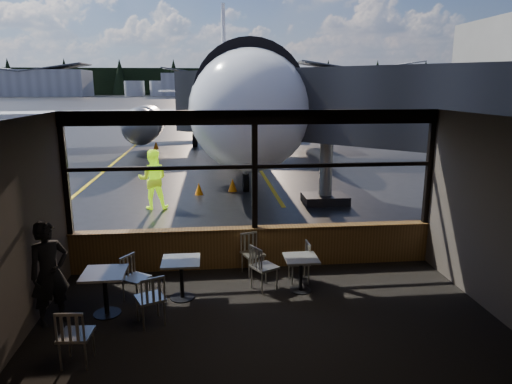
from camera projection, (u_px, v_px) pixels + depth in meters
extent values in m
plane|color=black|center=(211.00, 101.00, 126.57)|extent=(520.00, 520.00, 0.00)
cube|color=black|center=(273.00, 336.00, 7.43)|extent=(8.00, 6.00, 0.01)
cube|color=#38332D|center=(275.00, 121.00, 6.64)|extent=(8.00, 6.00, 0.04)
cube|color=#453D37|center=(2.00, 244.00, 6.63)|extent=(0.04, 6.00, 3.50)
cube|color=#453D37|center=(321.00, 340.00, 4.13)|extent=(8.00, 0.04, 3.50)
cube|color=#57391A|center=(255.00, 248.00, 10.24)|extent=(8.00, 0.28, 0.90)
cube|color=black|center=(255.00, 117.00, 9.58)|extent=(8.00, 0.18, 0.30)
cube|color=black|center=(65.00, 175.00, 9.44)|extent=(0.12, 0.12, 2.60)
cube|color=black|center=(255.00, 171.00, 9.84)|extent=(0.12, 0.12, 2.60)
cube|color=black|center=(429.00, 168.00, 10.24)|extent=(0.12, 0.12, 2.60)
cube|color=black|center=(255.00, 166.00, 9.82)|extent=(8.00, 0.10, 0.08)
imported|color=black|center=(50.00, 273.00, 7.69)|extent=(0.79, 0.76, 1.82)
imported|color=#BFF219|center=(153.00, 179.00, 15.05)|extent=(0.97, 0.75, 1.98)
cone|color=#EE4007|center=(232.00, 185.00, 17.67)|extent=(0.36, 0.36, 0.50)
cone|color=#F35307|center=(156.00, 145.00, 29.67)|extent=(0.35, 0.35, 0.48)
cylinder|color=silver|center=(135.00, 88.00, 182.91)|extent=(8.00, 8.00, 6.00)
cylinder|color=silver|center=(160.00, 88.00, 183.92)|extent=(8.00, 8.00, 6.00)
cylinder|color=silver|center=(185.00, 88.00, 184.93)|extent=(8.00, 8.00, 6.00)
cube|color=black|center=(209.00, 81.00, 212.39)|extent=(360.00, 3.00, 12.00)
cone|color=#D75A06|center=(199.00, 189.00, 17.12)|extent=(0.32, 0.32, 0.45)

